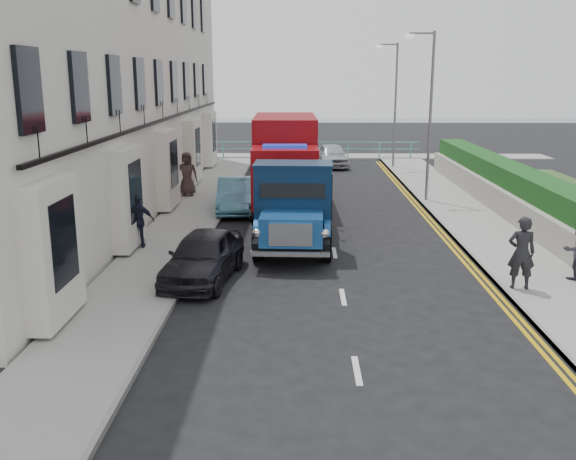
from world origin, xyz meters
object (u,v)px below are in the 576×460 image
(bedford_lorry, at_px, (293,212))
(red_lorry, at_px, (285,161))
(lamp_mid, at_px, (428,107))
(lamp_far, at_px, (393,98))
(parked_car_front, at_px, (203,256))
(pedestrian_east_near, at_px, (522,253))

(bedford_lorry, relative_size, red_lorry, 0.83)
(lamp_mid, distance_m, red_lorry, 6.40)
(lamp_far, height_order, parked_car_front, lamp_far)
(lamp_mid, distance_m, bedford_lorry, 9.98)
(lamp_mid, relative_size, bedford_lorry, 1.20)
(lamp_mid, bearing_deg, bedford_lorry, -124.49)
(pedestrian_east_near, bearing_deg, parked_car_front, 0.02)
(lamp_far, bearing_deg, pedestrian_east_near, -89.41)
(bedford_lorry, distance_m, red_lorry, 6.32)
(lamp_mid, bearing_deg, parked_car_front, -125.94)
(lamp_far, relative_size, parked_car_front, 1.81)
(bedford_lorry, relative_size, parked_car_front, 1.51)
(lamp_mid, xyz_separation_m, bedford_lorry, (-5.44, -7.91, -2.74))
(lamp_mid, xyz_separation_m, lamp_far, (0.00, 10.00, 0.00))
(lamp_mid, relative_size, parked_car_front, 1.81)
(red_lorry, distance_m, pedestrian_east_near, 11.68)
(lamp_far, height_order, red_lorry, lamp_far)
(lamp_far, xyz_separation_m, parked_car_front, (-7.78, -20.73, -3.34))
(bedford_lorry, xyz_separation_m, red_lorry, (-0.40, 6.27, 0.70))
(lamp_mid, distance_m, lamp_far, 10.00)
(lamp_mid, xyz_separation_m, pedestrian_east_near, (0.22, -11.59, -2.96))
(bedford_lorry, height_order, red_lorry, red_lorry)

